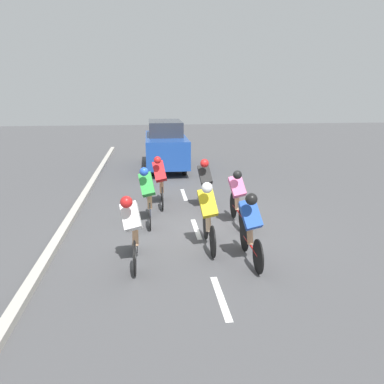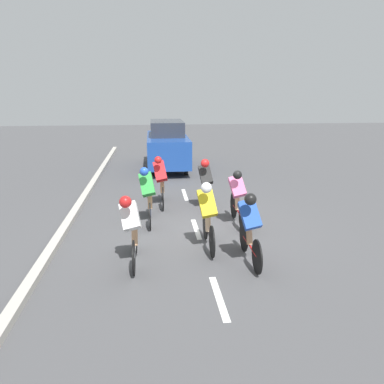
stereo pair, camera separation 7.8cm
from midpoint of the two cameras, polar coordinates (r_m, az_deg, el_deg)
ground_plane at (r=9.41m, az=0.78°, el=-5.35°), size 60.00×60.00×0.00m
lane_stripe_near at (r=6.42m, az=4.49°, el=-15.72°), size 0.12×1.40×0.01m
lane_stripe_mid at (r=9.28m, az=0.89°, el=-5.64°), size 0.12×1.40×0.01m
lane_stripe_far at (r=12.31m, az=-0.92°, el=-0.39°), size 0.12×1.40×0.01m
curb at (r=9.44m, az=-18.88°, el=-5.69°), size 0.20×27.26×0.14m
cyclist_red at (r=10.98m, az=-4.55°, el=1.91°), size 0.43×1.68×1.52m
cyclist_green at (r=9.51m, az=-6.48°, el=-0.19°), size 0.43×1.70×1.52m
cyclist_yellow at (r=7.89m, az=2.66°, el=-3.21°), size 0.42×1.66×1.53m
cyclist_black at (r=10.63m, az=2.33°, el=1.58°), size 0.41×1.65×1.50m
cyclist_white at (r=7.28m, az=-8.90°, el=-5.25°), size 0.43×1.67×1.46m
cyclist_pink at (r=9.38m, az=7.19°, el=-0.64°), size 0.43×1.72×1.47m
cyclist_blue at (r=7.32m, az=9.11°, el=-5.00°), size 0.43×1.68×1.50m
support_car at (r=16.46m, az=-3.66°, el=7.20°), size 1.70×4.54×2.06m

